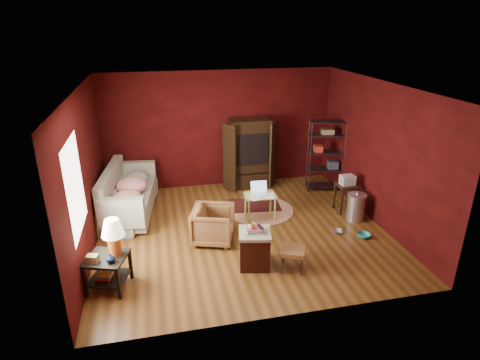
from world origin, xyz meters
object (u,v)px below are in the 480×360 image
object	(u,v)px
tv_armoire	(249,152)
sofa	(127,196)
side_table	(110,248)
hamper	(255,248)
laptop_desk	(260,197)
wire_shelving	(326,153)
armchair	(213,223)

from	to	relation	value
tv_armoire	sofa	bearing A→B (deg)	-161.82
side_table	hamper	world-z (taller)	side_table
laptop_desk	side_table	bearing A→B (deg)	-146.41
side_table	wire_shelving	distance (m)	5.54
sofa	laptop_desk	xyz separation A→B (m)	(2.69, -0.79, 0.07)
laptop_desk	wire_shelving	xyz separation A→B (m)	(1.93, 1.16, 0.45)
hamper	wire_shelving	size ratio (longest dim) A/B	0.43
laptop_desk	armchair	bearing A→B (deg)	-144.60
sofa	tv_armoire	distance (m)	3.08
laptop_desk	tv_armoire	xyz separation A→B (m)	(0.20, 1.75, 0.40)
hamper	laptop_desk	bearing A→B (deg)	71.88
side_table	wire_shelving	xyz separation A→B (m)	(4.73, 2.88, 0.25)
sofa	hamper	bearing A→B (deg)	-124.28
sofa	hamper	world-z (taller)	sofa
laptop_desk	wire_shelving	world-z (taller)	wire_shelving
side_table	laptop_desk	distance (m)	3.29
armchair	hamper	distance (m)	1.08
wire_shelving	hamper	bearing A→B (deg)	-119.40
sofa	laptop_desk	distance (m)	2.81
sofa	armchair	xyz separation A→B (m)	(1.61, -1.50, -0.04)
armchair	wire_shelving	bearing A→B (deg)	-40.24
armchair	tv_armoire	bearing A→B (deg)	-9.60
armchair	side_table	xyz separation A→B (m)	(-1.72, -1.00, 0.31)
sofa	laptop_desk	world-z (taller)	sofa
laptop_desk	wire_shelving	bearing A→B (deg)	33.14
sofa	hamper	distance (m)	3.25
armchair	wire_shelving	xyz separation A→B (m)	(3.02, 1.87, 0.56)
tv_armoire	armchair	bearing A→B (deg)	-117.70
wire_shelving	laptop_desk	bearing A→B (deg)	-137.06
wire_shelving	sofa	bearing A→B (deg)	-163.51
armchair	wire_shelving	world-z (taller)	wire_shelving
armchair	tv_armoire	xyz separation A→B (m)	(1.28, 2.46, 0.50)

